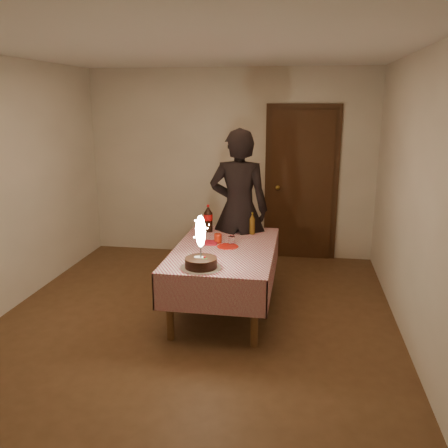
{
  "coord_description": "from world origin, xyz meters",
  "views": [
    {
      "loc": [
        1.0,
        -4.3,
        2.15
      ],
      "look_at": [
        0.25,
        0.27,
        0.95
      ],
      "focal_mm": 38.0,
      "sensor_mm": 36.0,
      "label": 1
    }
  ],
  "objects_px": {
    "amber_bottle_left": "(225,220)",
    "cola_bottle": "(208,219)",
    "red_plate": "(228,246)",
    "amber_bottle_right": "(252,224)",
    "birthday_cake": "(201,256)",
    "red_cup": "(218,238)",
    "amber_bottle_mid": "(243,221)",
    "dining_table": "(225,256)",
    "photographer": "(239,210)",
    "clear_cup": "(232,240)"
  },
  "relations": [
    {
      "from": "amber_bottle_left",
      "to": "cola_bottle",
      "type": "bearing_deg",
      "value": -148.01
    },
    {
      "from": "red_plate",
      "to": "amber_bottle_right",
      "type": "xyz_separation_m",
      "value": [
        0.2,
        0.53,
        0.11
      ]
    },
    {
      "from": "birthday_cake",
      "to": "red_cup",
      "type": "relative_size",
      "value": 4.89
    },
    {
      "from": "birthday_cake",
      "to": "red_plate",
      "type": "height_order",
      "value": "birthday_cake"
    },
    {
      "from": "amber_bottle_left",
      "to": "amber_bottle_mid",
      "type": "height_order",
      "value": "same"
    },
    {
      "from": "amber_bottle_left",
      "to": "red_cup",
      "type": "bearing_deg",
      "value": -88.3
    },
    {
      "from": "cola_bottle",
      "to": "amber_bottle_mid",
      "type": "relative_size",
      "value": 1.25
    },
    {
      "from": "red_plate",
      "to": "amber_bottle_left",
      "type": "xyz_separation_m",
      "value": [
        -0.14,
        0.67,
        0.11
      ]
    },
    {
      "from": "dining_table",
      "to": "cola_bottle",
      "type": "relative_size",
      "value": 5.42
    },
    {
      "from": "amber_bottle_left",
      "to": "amber_bottle_mid",
      "type": "distance_m",
      "value": 0.22
    },
    {
      "from": "amber_bottle_left",
      "to": "photographer",
      "type": "bearing_deg",
      "value": -3.1
    },
    {
      "from": "cola_bottle",
      "to": "red_cup",
      "type": "bearing_deg",
      "value": -66.08
    },
    {
      "from": "birthday_cake",
      "to": "amber_bottle_right",
      "type": "relative_size",
      "value": 1.92
    },
    {
      "from": "dining_table",
      "to": "clear_cup",
      "type": "bearing_deg",
      "value": 64.27
    },
    {
      "from": "red_cup",
      "to": "photographer",
      "type": "relative_size",
      "value": 0.05
    },
    {
      "from": "amber_bottle_mid",
      "to": "clear_cup",
      "type": "bearing_deg",
      "value": -95.25
    },
    {
      "from": "cola_bottle",
      "to": "amber_bottle_right",
      "type": "height_order",
      "value": "cola_bottle"
    },
    {
      "from": "amber_bottle_left",
      "to": "dining_table",
      "type": "bearing_deg",
      "value": -80.6
    },
    {
      "from": "red_cup",
      "to": "amber_bottle_right",
      "type": "bearing_deg",
      "value": 51.18
    },
    {
      "from": "red_cup",
      "to": "cola_bottle",
      "type": "bearing_deg",
      "value": 113.92
    },
    {
      "from": "dining_table",
      "to": "amber_bottle_mid",
      "type": "height_order",
      "value": "amber_bottle_mid"
    },
    {
      "from": "dining_table",
      "to": "amber_bottle_right",
      "type": "relative_size",
      "value": 6.75
    },
    {
      "from": "photographer",
      "to": "dining_table",
      "type": "bearing_deg",
      "value": -94.33
    },
    {
      "from": "birthday_cake",
      "to": "photographer",
      "type": "distance_m",
      "value": 1.35
    },
    {
      "from": "red_plate",
      "to": "clear_cup",
      "type": "bearing_deg",
      "value": 72.58
    },
    {
      "from": "clear_cup",
      "to": "cola_bottle",
      "type": "bearing_deg",
      "value": 126.13
    },
    {
      "from": "red_plate",
      "to": "red_cup",
      "type": "relative_size",
      "value": 2.2
    },
    {
      "from": "birthday_cake",
      "to": "amber_bottle_mid",
      "type": "height_order",
      "value": "birthday_cake"
    },
    {
      "from": "amber_bottle_mid",
      "to": "photographer",
      "type": "xyz_separation_m",
      "value": [
        -0.05,
        0.0,
        0.13
      ]
    },
    {
      "from": "red_cup",
      "to": "cola_bottle",
      "type": "height_order",
      "value": "cola_bottle"
    },
    {
      "from": "amber_bottle_left",
      "to": "photographer",
      "type": "distance_m",
      "value": 0.21
    },
    {
      "from": "birthday_cake",
      "to": "cola_bottle",
      "type": "relative_size",
      "value": 1.54
    },
    {
      "from": "cola_bottle",
      "to": "amber_bottle_left",
      "type": "relative_size",
      "value": 1.25
    },
    {
      "from": "red_cup",
      "to": "amber_bottle_mid",
      "type": "distance_m",
      "value": 0.58
    },
    {
      "from": "red_plate",
      "to": "amber_bottle_right",
      "type": "height_order",
      "value": "amber_bottle_right"
    },
    {
      "from": "birthday_cake",
      "to": "cola_bottle",
      "type": "distance_m",
      "value": 1.24
    },
    {
      "from": "cola_bottle",
      "to": "amber_bottle_right",
      "type": "distance_m",
      "value": 0.52
    },
    {
      "from": "birthday_cake",
      "to": "amber_bottle_left",
      "type": "distance_m",
      "value": 1.34
    },
    {
      "from": "clear_cup",
      "to": "amber_bottle_left",
      "type": "xyz_separation_m",
      "value": [
        -0.17,
        0.58,
        0.07
      ]
    },
    {
      "from": "cola_bottle",
      "to": "amber_bottle_right",
      "type": "xyz_separation_m",
      "value": [
        0.52,
        -0.03,
        -0.03
      ]
    },
    {
      "from": "clear_cup",
      "to": "cola_bottle",
      "type": "height_order",
      "value": "cola_bottle"
    },
    {
      "from": "amber_bottle_mid",
      "to": "red_cup",
      "type": "bearing_deg",
      "value": -111.11
    },
    {
      "from": "red_cup",
      "to": "photographer",
      "type": "distance_m",
      "value": 0.59
    },
    {
      "from": "red_plate",
      "to": "red_cup",
      "type": "height_order",
      "value": "red_cup"
    },
    {
      "from": "amber_bottle_right",
      "to": "birthday_cake",
      "type": "bearing_deg",
      "value": -105.7
    },
    {
      "from": "dining_table",
      "to": "red_cup",
      "type": "height_order",
      "value": "red_cup"
    },
    {
      "from": "amber_bottle_left",
      "to": "amber_bottle_right",
      "type": "distance_m",
      "value": 0.37
    },
    {
      "from": "red_cup",
      "to": "red_plate",
      "type": "bearing_deg",
      "value": -44.61
    },
    {
      "from": "dining_table",
      "to": "birthday_cake",
      "type": "xyz_separation_m",
      "value": [
        -0.11,
        -0.65,
        0.21
      ]
    },
    {
      "from": "red_cup",
      "to": "amber_bottle_right",
      "type": "distance_m",
      "value": 0.52
    }
  ]
}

